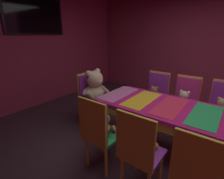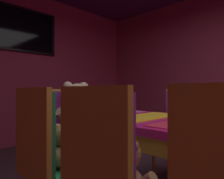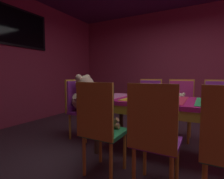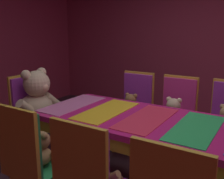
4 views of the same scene
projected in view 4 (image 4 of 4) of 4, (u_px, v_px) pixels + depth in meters
wall_right at (215, 36)px, 4.28m from camera, size 0.12×6.40×2.80m
banquet_table at (147, 128)px, 2.31m from camera, size 0.90×2.02×0.75m
chair_left_1 at (87, 178)px, 1.62m from camera, size 0.42×0.41×0.98m
teddy_left_1 at (100, 171)px, 1.75m from camera, size 0.23×0.30×0.28m
chair_left_2 at (28, 155)px, 1.92m from camera, size 0.42×0.41×0.98m
teddy_left_2 at (42, 150)px, 2.04m from camera, size 0.23×0.30×0.28m
chair_right_1 at (177, 110)px, 3.01m from camera, size 0.42×0.41×0.98m
teddy_right_1 at (173, 114)px, 2.89m from camera, size 0.26×0.33×0.32m
chair_right_2 at (136, 103)px, 3.30m from camera, size 0.42×0.41×0.98m
teddy_right_2 at (130, 107)px, 3.18m from camera, size 0.24×0.31×0.29m
throne_chair at (29, 107)px, 3.12m from camera, size 0.41×0.42×0.98m
king_teddy_bear at (38, 99)px, 3.01m from camera, size 0.65×0.50×0.61m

